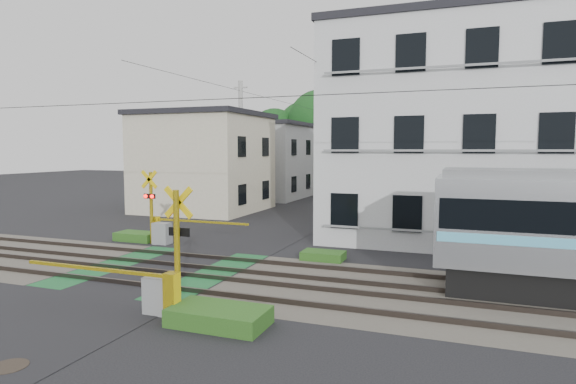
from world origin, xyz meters
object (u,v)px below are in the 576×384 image
at_px(crossing_signal_far, 161,227).
at_px(apartment_block, 448,133).
at_px(crossing_signal_near, 162,285).
at_px(manhole_cover, 9,367).
at_px(pedestrian, 345,184).

distance_m(crossing_signal_far, apartment_block, 13.14).
bearing_deg(crossing_signal_near, manhole_cover, -105.82).
bearing_deg(pedestrian, apartment_block, 133.09).
relative_size(crossing_signal_far, manhole_cover, 7.09).
relative_size(crossing_signal_near, crossing_signal_far, 1.00).
height_order(crossing_signal_far, apartment_block, apartment_block).
distance_m(crossing_signal_near, crossing_signal_far, 8.95).
xyz_separation_m(crossing_signal_near, crossing_signal_far, (-5.17, 7.31, 0.00)).
distance_m(crossing_signal_far, manhole_cover, 11.48).
bearing_deg(pedestrian, manhole_cover, 111.43).
bearing_deg(crossing_signal_far, crossing_signal_near, -54.71).
xyz_separation_m(crossing_signal_near, pedestrian, (-3.43, 32.64, 0.16)).
distance_m(crossing_signal_near, pedestrian, 32.82).
height_order(crossing_signal_far, pedestrian, crossing_signal_far).
height_order(crossing_signal_near, apartment_block, apartment_block).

